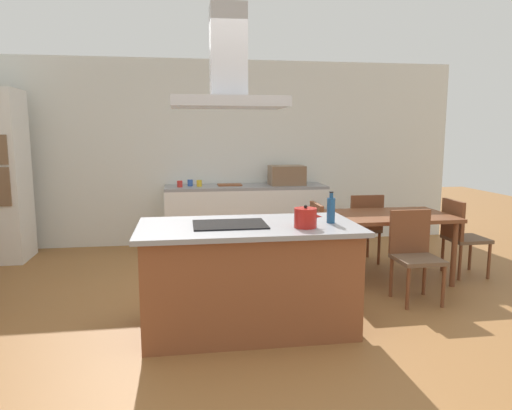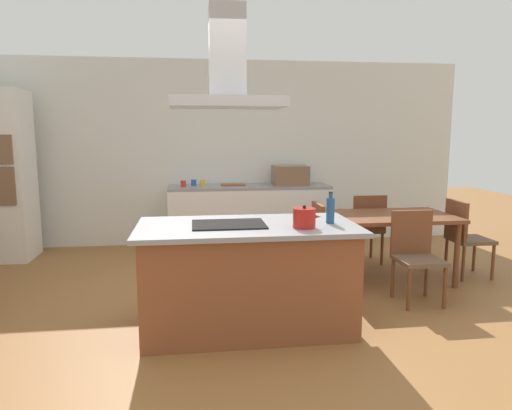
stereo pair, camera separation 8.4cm
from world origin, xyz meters
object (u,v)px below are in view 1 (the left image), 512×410
object	(u,v)px
chair_facing_back_wall	(363,224)
chair_facing_island	(414,250)
coffee_mug_red	(180,184)
chair_at_right_end	(460,233)
range_hood	(228,75)
countertop_microwave	(287,175)
olive_oil_bottle	(331,210)
chair_at_left_end	(307,238)
dining_table	(386,221)
cooktop	(230,224)
coffee_mug_yellow	(199,183)
cutting_board	(230,185)
coffee_mug_blue	(190,183)
tea_kettle	(306,218)

from	to	relation	value
chair_facing_back_wall	chair_facing_island	xyz separation A→B (m)	(0.00, -1.33, 0.00)
coffee_mug_red	chair_at_right_end	xyz separation A→B (m)	(3.21, -1.71, -0.44)
range_hood	countertop_microwave	bearing A→B (deg)	68.77
chair_facing_island	olive_oil_bottle	bearing A→B (deg)	-154.79
countertop_microwave	chair_at_left_end	xyz separation A→B (m)	(-0.16, -1.77, -0.53)
countertop_microwave	chair_facing_back_wall	xyz separation A→B (m)	(0.75, -1.10, -0.53)
chair_at_left_end	range_hood	distance (m)	2.17
olive_oil_bottle	dining_table	distance (m)	1.57
chair_at_right_end	range_hood	xyz separation A→B (m)	(-2.79, -1.11, 1.59)
cooktop	range_hood	xyz separation A→B (m)	(0.00, 0.00, 1.20)
olive_oil_bottle	chair_at_right_end	bearing A→B (deg)	30.62
coffee_mug_yellow	cutting_board	distance (m)	0.44
countertop_microwave	range_hood	size ratio (longest dim) A/B	0.56
cooktop	coffee_mug_blue	size ratio (longest dim) A/B	6.67
olive_oil_bottle	coffee_mug_blue	world-z (taller)	olive_oil_bottle
coffee_mug_red	coffee_mug_yellow	distance (m)	0.28
coffee_mug_blue	chair_facing_back_wall	xyz separation A→B (m)	(2.15, -1.16, -0.44)
coffee_mug_yellow	range_hood	size ratio (longest dim) A/B	0.10
coffee_mug_yellow	chair_facing_island	distance (m)	3.18
chair_facing_island	chair_at_right_end	distance (m)	1.13
countertop_microwave	coffee_mug_blue	size ratio (longest dim) A/B	5.56
tea_kettle	olive_oil_bottle	bearing A→B (deg)	31.10
tea_kettle	coffee_mug_yellow	world-z (taller)	tea_kettle
countertop_microwave	cutting_board	size ratio (longest dim) A/B	1.47
cutting_board	countertop_microwave	bearing A→B (deg)	-3.45
olive_oil_bottle	chair_at_left_end	xyz separation A→B (m)	(0.10, 1.14, -0.51)
chair_facing_island	dining_table	bearing A→B (deg)	90.00
cutting_board	chair_at_right_end	size ratio (longest dim) A/B	0.38
olive_oil_bottle	coffee_mug_red	bearing A→B (deg)	114.04
chair_at_right_end	range_hood	world-z (taller)	range_hood
cooktop	olive_oil_bottle	world-z (taller)	olive_oil_bottle
cutting_board	chair_at_right_end	distance (m)	3.12
tea_kettle	chair_facing_island	xyz separation A→B (m)	(1.28, 0.64, -0.47)
coffee_mug_yellow	chair_at_left_end	world-z (taller)	coffee_mug_yellow
chair_at_left_end	chair_facing_island	bearing A→B (deg)	-36.01
olive_oil_bottle	coffee_mug_blue	size ratio (longest dim) A/B	2.97
coffee_mug_blue	cutting_board	size ratio (longest dim) A/B	0.26
coffee_mug_yellow	chair_facing_back_wall	xyz separation A→B (m)	(2.02, -1.09, -0.44)
cooktop	chair_at_right_end	size ratio (longest dim) A/B	0.67
cutting_board	coffee_mug_red	bearing A→B (deg)	-171.38
chair_facing_island	chair_at_right_end	world-z (taller)	same
range_hood	cutting_board	bearing A→B (deg)	84.37
coffee_mug_blue	cutting_board	distance (m)	0.57
olive_oil_bottle	chair_at_right_end	size ratio (longest dim) A/B	0.30
tea_kettle	countertop_microwave	world-z (taller)	countertop_microwave
coffee_mug_yellow	chair_at_right_end	distance (m)	3.45
olive_oil_bottle	range_hood	size ratio (longest dim) A/B	0.30
countertop_microwave	coffee_mug_yellow	xyz separation A→B (m)	(-1.27, -0.01, -0.09)
dining_table	chair_facing_back_wall	size ratio (longest dim) A/B	1.57
dining_table	chair_at_right_end	size ratio (longest dim) A/B	1.57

